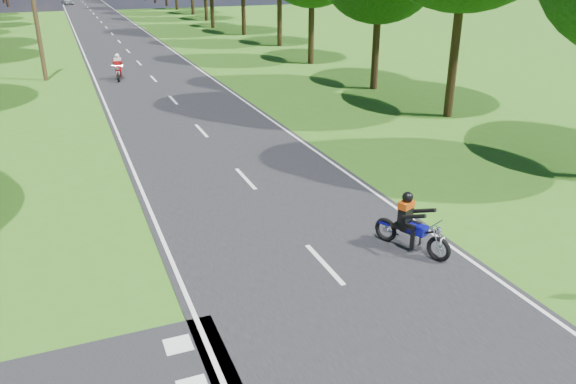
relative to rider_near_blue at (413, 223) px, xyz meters
name	(u,v)px	position (x,y,z in m)	size (l,w,h in m)	color
ground	(366,310)	(-2.25, -1.83, -0.77)	(160.00, 160.00, 0.00)	#336316
main_road	(112,34)	(-2.25, 48.17, -0.76)	(7.00, 140.00, 0.02)	black
road_markings	(113,36)	(-2.39, 46.30, -0.74)	(7.40, 140.00, 0.01)	silver
telegraph_pole	(34,9)	(-8.25, 26.17, 3.30)	(1.20, 0.26, 8.00)	#382616
rider_near_blue	(413,223)	(0.00, 0.00, 0.00)	(0.60, 1.79, 1.50)	#0D0C8D
rider_far_red	(118,67)	(-4.19, 24.65, 0.01)	(0.60, 1.81, 1.51)	#A40C14
distant_car	(67,0)	(-4.85, 91.24, -0.14)	(1.44, 3.59, 1.22)	silver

